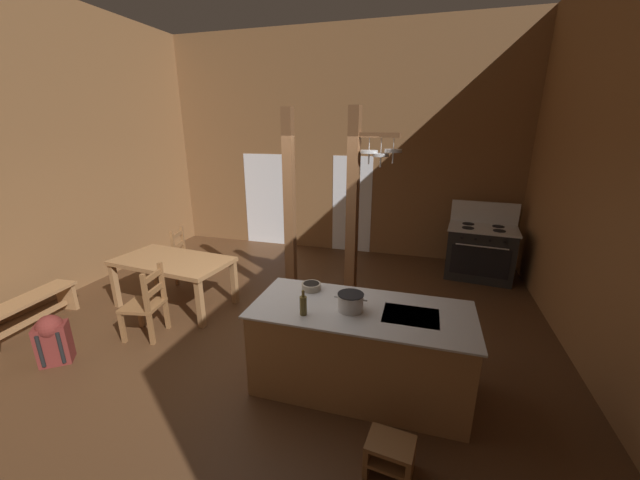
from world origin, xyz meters
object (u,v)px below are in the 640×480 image
object	(u,v)px
bottle_tall_on_counter	(303,305)
kitchen_island	(360,349)
stove_range	(480,251)
backpack	(53,338)
dining_table	(173,265)
step_stool	(390,454)
bench_along_left_wall	(28,308)
stockpot_on_counter	(351,302)
mixing_bowl_on_counter	(311,286)
ladderback_chair_near_window	(146,304)
ladderback_chair_by_post	(187,256)

from	to	relation	value
bottle_tall_on_counter	kitchen_island	bearing A→B (deg)	27.90
stove_range	backpack	distance (m)	6.44
dining_table	backpack	size ratio (longest dim) A/B	2.99
kitchen_island	bottle_tall_on_counter	bearing A→B (deg)	-152.10
stove_range	step_stool	xyz separation A→B (m)	(-1.14, -4.41, -0.30)
step_stool	bottle_tall_on_counter	bearing A→B (deg)	145.01
kitchen_island	bottle_tall_on_counter	size ratio (longest dim) A/B	8.71
kitchen_island	bench_along_left_wall	xyz separation A→B (m)	(-4.45, -0.12, -0.15)
stockpot_on_counter	bottle_tall_on_counter	xyz separation A→B (m)	(-0.41, -0.21, 0.01)
dining_table	mixing_bowl_on_counter	xyz separation A→B (m)	(2.41, -0.75, 0.30)
ladderback_chair_near_window	bench_along_left_wall	world-z (taller)	ladderback_chair_near_window
dining_table	bench_along_left_wall	size ratio (longest dim) A/B	1.38
bench_along_left_wall	stove_range	bearing A→B (deg)	31.07
stove_range	bench_along_left_wall	xyz separation A→B (m)	(-6.00, -3.61, -0.18)
kitchen_island	ladderback_chair_near_window	distance (m)	2.80
kitchen_island	dining_table	distance (m)	3.18
stove_range	bottle_tall_on_counter	world-z (taller)	stove_range
ladderback_chair_near_window	backpack	xyz separation A→B (m)	(-0.64, -0.77, -0.14)
kitchen_island	step_stool	xyz separation A→B (m)	(0.41, -0.91, -0.28)
kitchen_island	mixing_bowl_on_counter	size ratio (longest dim) A/B	10.26
ladderback_chair_near_window	bottle_tall_on_counter	distance (m)	2.39
dining_table	bench_along_left_wall	distance (m)	1.88
dining_table	stockpot_on_counter	xyz separation A→B (m)	(2.91, -1.09, 0.34)
bench_along_left_wall	stockpot_on_counter	bearing A→B (deg)	0.74
step_stool	stockpot_on_counter	xyz separation A→B (m)	(-0.51, 0.85, 0.82)
dining_table	stove_range	bearing A→B (deg)	28.45
dining_table	mixing_bowl_on_counter	world-z (taller)	mixing_bowl_on_counter
dining_table	bottle_tall_on_counter	distance (m)	2.84
stockpot_on_counter	bench_along_left_wall	bearing A→B (deg)	-179.26
ladderback_chair_near_window	bottle_tall_on_counter	xyz separation A→B (m)	(2.28, -0.46, 0.56)
backpack	stockpot_on_counter	bearing A→B (deg)	8.78
kitchen_island	stockpot_on_counter	bearing A→B (deg)	-148.32
bottle_tall_on_counter	dining_table	bearing A→B (deg)	152.54
stove_range	stockpot_on_counter	bearing A→B (deg)	-114.82
bench_along_left_wall	ladderback_chair_by_post	bearing A→B (deg)	62.08
stockpot_on_counter	mixing_bowl_on_counter	bearing A→B (deg)	146.45
kitchen_island	backpack	bearing A→B (deg)	-170.48
dining_table	ladderback_chair_by_post	distance (m)	0.95
step_stool	backpack	bearing A→B (deg)	174.99
step_stool	mixing_bowl_on_counter	world-z (taller)	mixing_bowl_on_counter
dining_table	backpack	xyz separation A→B (m)	(-0.42, -1.60, -0.34)
dining_table	bench_along_left_wall	world-z (taller)	dining_table
backpack	step_stool	bearing A→B (deg)	-5.01
dining_table	stockpot_on_counter	distance (m)	3.13
stove_range	bench_along_left_wall	size ratio (longest dim) A/B	1.02
step_stool	stockpot_on_counter	distance (m)	1.29
mixing_bowl_on_counter	kitchen_island	bearing A→B (deg)	-24.52
kitchen_island	stove_range	world-z (taller)	stove_range
bench_along_left_wall	ladderback_chair_near_window	bearing A→B (deg)	10.65
bench_along_left_wall	bottle_tall_on_counter	bearing A→B (deg)	-2.21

